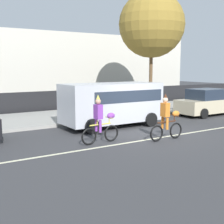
{
  "coord_description": "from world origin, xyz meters",
  "views": [
    {
      "loc": [
        -8.91,
        -10.25,
        2.96
      ],
      "look_at": [
        -1.52,
        1.2,
        1.0
      ],
      "focal_mm": 50.0,
      "sensor_mm": 36.0,
      "label": 1
    }
  ],
  "objects_px": {
    "parked_car_beige": "(207,103)",
    "parked_van_silver": "(113,101)",
    "parade_cyclist_purple": "(101,122)",
    "parade_cyclist_orange": "(167,120)"
  },
  "relations": [
    {
      "from": "parade_cyclist_orange",
      "to": "parked_van_silver",
      "type": "distance_m",
      "value": 3.68
    },
    {
      "from": "parade_cyclist_purple",
      "to": "parked_van_silver",
      "type": "xyz_separation_m",
      "value": [
        2.3,
        2.66,
        0.44
      ]
    },
    {
      "from": "parked_car_beige",
      "to": "parked_van_silver",
      "type": "bearing_deg",
      "value": -179.85
    },
    {
      "from": "parade_cyclist_purple",
      "to": "parade_cyclist_orange",
      "type": "distance_m",
      "value": 2.74
    },
    {
      "from": "parade_cyclist_orange",
      "to": "parked_car_beige",
      "type": "xyz_separation_m",
      "value": [
        6.73,
        3.67,
        -0.06
      ]
    },
    {
      "from": "parked_van_silver",
      "to": "parked_car_beige",
      "type": "distance_m",
      "value": 7.0
    },
    {
      "from": "parade_cyclist_orange",
      "to": "parked_van_silver",
      "type": "height_order",
      "value": "parked_van_silver"
    },
    {
      "from": "parked_car_beige",
      "to": "parade_cyclist_orange",
      "type": "bearing_deg",
      "value": -151.41
    },
    {
      "from": "parade_cyclist_orange",
      "to": "parked_van_silver",
      "type": "relative_size",
      "value": 0.38
    },
    {
      "from": "parade_cyclist_purple",
      "to": "parked_car_beige",
      "type": "distance_m",
      "value": 9.66
    }
  ]
}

